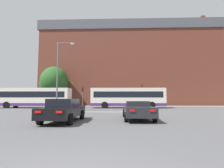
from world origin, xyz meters
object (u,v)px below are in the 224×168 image
car_saloon_left (64,110)px  traffic_light_far_left (83,93)px  bus_crossing_trailing (34,97)px  car_roadster_right (137,110)px  traffic_light_far_right (142,92)px  street_lamp_junction (60,69)px  pedestrian_waiting (127,101)px  bus_crossing_lead (128,97)px

car_saloon_left → traffic_light_far_left: bearing=100.1°
bus_crossing_trailing → traffic_light_far_left: traffic_light_far_left is taller
car_saloon_left → bus_crossing_trailing: bearing=122.9°
car_roadster_right → traffic_light_far_right: traffic_light_far_right is taller
car_roadster_right → street_lamp_junction: size_ratio=0.61×
street_lamp_junction → pedestrian_waiting: street_lamp_junction is taller
bus_crossing_trailing → traffic_light_far_left: size_ratio=3.15×
car_saloon_left → traffic_light_far_left: 23.08m
bus_crossing_lead → traffic_light_far_left: bearing=53.0°
traffic_light_far_left → pedestrian_waiting: size_ratio=2.09×
traffic_light_far_left → pedestrian_waiting: bearing=-0.0°
traffic_light_far_left → pedestrian_waiting: (8.69, -0.00, -1.45)m
car_roadster_right → bus_crossing_trailing: bearing=134.8°
car_saloon_left → street_lamp_junction: bearing=111.9°
bus_crossing_trailing → street_lamp_junction: street_lamp_junction is taller
traffic_light_far_left → traffic_light_far_right: size_ratio=0.89×
car_roadster_right → pedestrian_waiting: pedestrian_waiting is taller
car_saloon_left → car_roadster_right: car_saloon_left is taller
car_saloon_left → street_lamp_junction: (-3.27, 8.76, 4.13)m
car_saloon_left → pedestrian_waiting: (5.23, 22.75, 0.29)m
car_saloon_left → pedestrian_waiting: bearing=78.5°
traffic_light_far_left → street_lamp_junction: 14.19m
car_roadster_right → bus_crossing_trailing: size_ratio=0.43×
bus_crossing_trailing → pedestrian_waiting: bus_crossing_trailing is taller
bus_crossing_lead → pedestrian_waiting: size_ratio=6.49×
car_roadster_right → bus_crossing_trailing: 20.83m
car_saloon_left → bus_crossing_trailing: 18.99m
street_lamp_junction → car_roadster_right: bearing=-42.0°
car_roadster_right → bus_crossing_lead: 14.97m
car_roadster_right → traffic_light_far_left: 22.90m
traffic_light_far_right → traffic_light_far_left: bearing=-178.0°
bus_crossing_lead → pedestrian_waiting: 6.37m
car_saloon_left → traffic_light_far_right: bearing=72.2°
car_roadster_right → pedestrian_waiting: 21.28m
bus_crossing_trailing → car_saloon_left: bearing=-148.6°
traffic_light_far_right → street_lamp_junction: 18.44m
car_saloon_left → pedestrian_waiting: 23.34m
car_saloon_left → bus_crossing_trailing: size_ratio=0.41×
bus_crossing_trailing → car_roadster_right: bearing=-135.0°
bus_crossing_lead → traffic_light_far_left: size_ratio=3.11×
car_saloon_left → traffic_light_far_right: size_ratio=1.13×
car_roadster_right → bus_crossing_lead: (0.14, 14.94, 0.99)m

